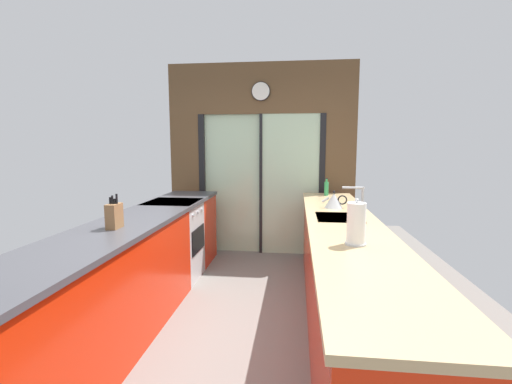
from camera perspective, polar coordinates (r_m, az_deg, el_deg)
The scene contains 10 objects.
ground_plane at distance 3.62m, azimuth -2.21°, elevation -18.17°, with size 5.04×7.60×0.02m, color slate.
back_wall_unit at distance 5.05m, azimuth 0.83°, elevation 7.11°, with size 2.64×0.12×2.70m.
left_counter_run at distance 3.28m, azimuth -19.88°, elevation -12.38°, with size 0.62×3.80×0.92m.
right_counter_run at distance 3.15m, azimuth 13.92°, elevation -13.05°, with size 0.62×3.80×0.92m.
sink_faucet at distance 3.25m, azimuth 16.31°, elevation -0.80°, with size 0.19×0.02×0.28m.
oven_range at distance 4.27m, azimuth -13.14°, elevation -7.66°, with size 0.60×0.60×0.92m.
knife_block at distance 2.94m, azimuth -21.93°, elevation -3.56°, with size 0.08×0.14×0.27m.
kettle at distance 3.72m, azimuth 12.47°, elevation -1.34°, with size 0.26×0.18×0.18m.
soap_bottle at distance 4.62m, azimuth 11.30°, elevation 0.62°, with size 0.06×0.06×0.23m.
paper_towel_roll at distance 2.36m, azimuth 15.88°, elevation -5.00°, with size 0.14×0.14×0.30m.
Camera 1 is at (0.50, -2.62, 1.55)m, focal length 24.75 mm.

